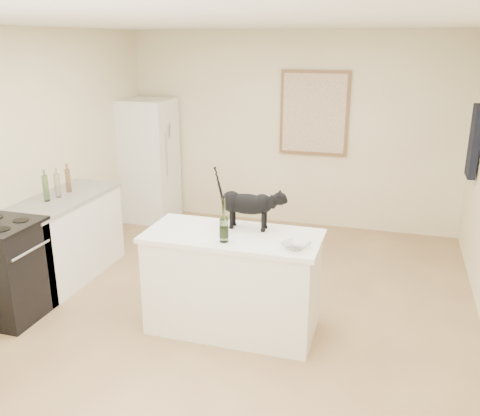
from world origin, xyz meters
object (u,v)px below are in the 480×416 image
Objects in this scene: black_cat at (247,207)px; glass_bowl at (296,246)px; stove at (6,272)px; wine_bottle at (224,222)px; fridge at (149,160)px.

glass_bowl is at bearing -35.21° from black_cat.
glass_bowl is (2.63, 0.23, 0.48)m from stove.
glass_bowl is (0.50, -0.34, -0.17)m from black_cat.
glass_bowl is at bearing 4.99° from stove.
black_cat is 0.37m from wine_bottle.
glass_bowl is (2.63, -2.72, 0.08)m from fridge.
wine_bottle is (2.04, -2.74, 0.22)m from fridge.
fridge is at bearing 133.99° from glass_bowl.
black_cat is at bearing -48.17° from fridge.
stove is 2.14m from wine_bottle.
stove is at bearing -90.00° from fridge.
fridge is 3.20m from black_cat.
stove is 2.63× the size of wine_bottle.
stove is 2.68m from glass_bowl.
glass_bowl is at bearing -46.01° from fridge.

